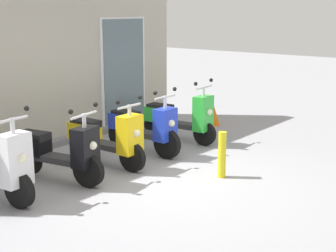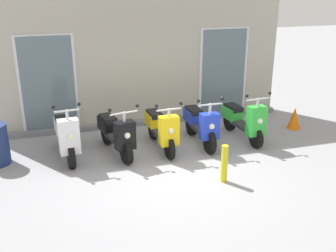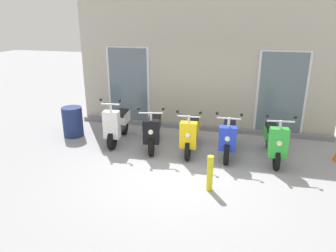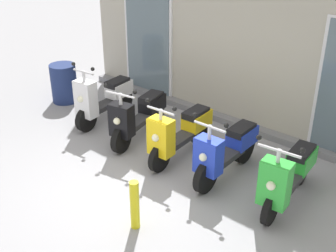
# 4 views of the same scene
# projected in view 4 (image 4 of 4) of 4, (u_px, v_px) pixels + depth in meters

# --- Properties ---
(ground_plane) EXTENTS (40.00, 40.00, 0.00)m
(ground_plane) POSITION_uv_depth(u_px,v_px,m) (131.00, 185.00, 6.57)
(ground_plane) COLOR #939399
(storefront_facade) EXTENTS (7.24, 0.50, 3.84)m
(storefront_facade) POSITION_uv_depth(u_px,v_px,m) (244.00, 25.00, 7.71)
(storefront_facade) COLOR #B2AD9E
(storefront_facade) RESTS_ON ground_plane
(scooter_white) EXTENTS (0.53, 1.50, 1.28)m
(scooter_white) POSITION_uv_depth(u_px,v_px,m) (103.00, 98.00, 8.28)
(scooter_white) COLOR black
(scooter_white) RESTS_ON ground_plane
(scooter_black) EXTENTS (0.70, 1.59, 1.17)m
(scooter_black) POSITION_uv_depth(u_px,v_px,m) (138.00, 116.00, 7.68)
(scooter_black) COLOR black
(scooter_black) RESTS_ON ground_plane
(scooter_yellow) EXTENTS (0.58, 1.59, 1.17)m
(scooter_yellow) POSITION_uv_depth(u_px,v_px,m) (180.00, 132.00, 7.10)
(scooter_yellow) COLOR black
(scooter_yellow) RESTS_ON ground_plane
(scooter_blue) EXTENTS (0.59, 1.58, 1.18)m
(scooter_blue) POSITION_uv_depth(u_px,v_px,m) (226.00, 150.00, 6.59)
(scooter_blue) COLOR black
(scooter_blue) RESTS_ON ground_plane
(scooter_green) EXTENTS (0.63, 1.58, 1.22)m
(scooter_green) POSITION_uv_depth(u_px,v_px,m) (288.00, 175.00, 5.98)
(scooter_green) COLOR black
(scooter_green) RESTS_ON ground_plane
(curb_bollard) EXTENTS (0.12, 0.12, 0.70)m
(curb_bollard) POSITION_uv_depth(u_px,v_px,m) (135.00, 205.00, 5.58)
(curb_bollard) COLOR yellow
(curb_bollard) RESTS_ON ground_plane
(trash_bin) EXTENTS (0.54, 0.54, 0.81)m
(trash_bin) POSITION_uv_depth(u_px,v_px,m) (64.00, 83.00, 9.18)
(trash_bin) COLOR navy
(trash_bin) RESTS_ON ground_plane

